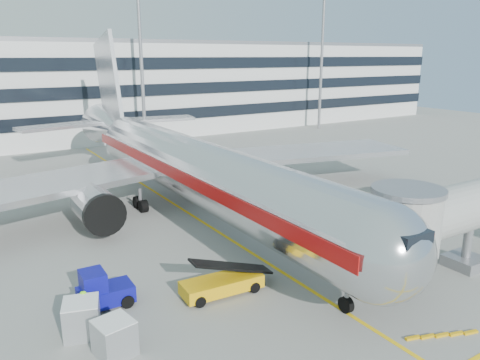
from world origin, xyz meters
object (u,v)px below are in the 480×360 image
cargo_container_left (82,318)px  cargo_container_front (114,338)px  main_jet (183,164)px  belt_loader (222,283)px  ramp_worker (86,308)px  baggage_tug (102,291)px

cargo_container_left → cargo_container_front: bearing=-70.1°
main_jet → cargo_container_left: bearing=-130.7°
belt_loader → ramp_worker: size_ratio=2.66×
baggage_tug → cargo_container_front: 4.54m
cargo_container_front → main_jet: bearing=55.5°
ramp_worker → cargo_container_left: bearing=-170.8°
main_jet → ramp_worker: 18.43m
cargo_container_left → cargo_container_front: size_ratio=1.12×
baggage_tug → ramp_worker: bearing=-132.1°
baggage_tug → belt_loader: bearing=-19.5°
belt_loader → baggage_tug: bearing=160.5°
main_jet → belt_loader: size_ratio=10.20×
main_jet → ramp_worker: (-11.98, -13.62, -3.30)m
baggage_tug → cargo_container_left: size_ratio=1.40×
main_jet → belt_loader: bearing=-107.6°
main_jet → belt_loader: 15.60m
main_jet → cargo_container_left: (-12.37, -14.39, -3.34)m
baggage_tug → cargo_container_front: baggage_tug is taller
baggage_tug → ramp_worker: 1.79m
cargo_container_left → ramp_worker: (0.39, 0.77, 0.04)m
main_jet → cargo_container_left: 19.26m
belt_loader → ramp_worker: (-7.40, 0.86, 0.27)m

